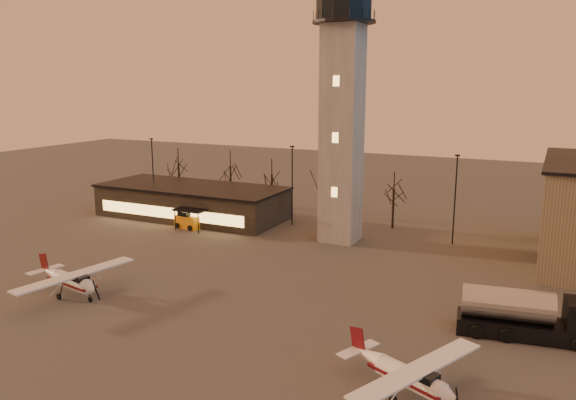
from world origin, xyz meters
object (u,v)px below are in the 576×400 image
(cessna_front, at_px, (412,382))
(service_cart, at_px, (188,221))
(fuel_truck, at_px, (526,318))
(terminal, at_px, (192,201))
(control_tower, at_px, (343,97))
(cessna_rear, at_px, (74,285))

(cessna_front, relative_size, service_cart, 2.84)
(cessna_front, height_order, fuel_truck, fuel_truck)
(service_cart, bearing_deg, fuel_truck, -10.80)
(service_cart, bearing_deg, terminal, 130.40)
(control_tower, relative_size, terminal, 1.28)
(terminal, xyz_separation_m, cessna_front, (37.46, -31.33, -1.16))
(cessna_rear, bearing_deg, terminal, 116.25)
(cessna_rear, bearing_deg, control_tower, 72.30)
(cessna_front, distance_m, service_cart, 43.43)
(cessna_rear, distance_m, service_cart, 23.71)
(control_tower, xyz_separation_m, fuel_truck, (20.81, -17.88, -14.95))
(cessna_rear, distance_m, fuel_truck, 35.93)
(terminal, distance_m, cessna_front, 48.85)
(terminal, bearing_deg, service_cart, -59.29)
(cessna_rear, bearing_deg, cessna_front, 4.57)
(cessna_rear, xyz_separation_m, fuel_truck, (34.96, 8.31, 0.34))
(terminal, bearing_deg, fuel_truck, -24.89)
(control_tower, height_order, cessna_rear, control_tower)
(control_tower, distance_m, terminal, 26.24)
(control_tower, relative_size, cessna_front, 3.21)
(cessna_front, relative_size, cessna_rear, 0.92)
(terminal, distance_m, service_cart, 5.93)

